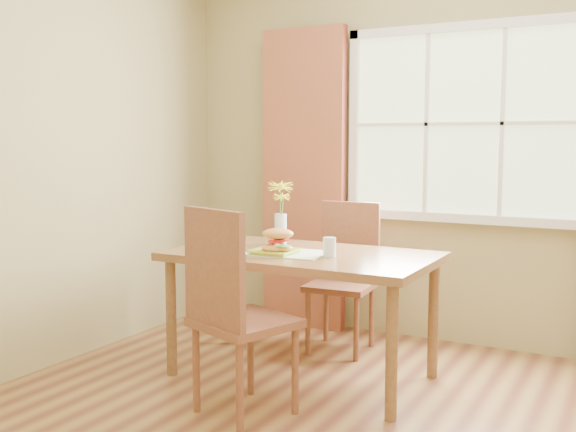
# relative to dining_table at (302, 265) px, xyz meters

# --- Properties ---
(room) EXTENTS (4.24, 3.84, 2.74)m
(room) POSITION_rel_dining_table_xyz_m (0.65, -0.79, 0.68)
(room) COLOR olive
(room) RESTS_ON ground
(window) EXTENTS (1.62, 0.06, 1.32)m
(window) POSITION_rel_dining_table_xyz_m (0.65, 1.08, 0.83)
(window) COLOR #B7CB99
(window) RESTS_ON room
(curtain_left) EXTENTS (0.65, 0.08, 2.20)m
(curtain_left) POSITION_rel_dining_table_xyz_m (-0.50, 0.99, 0.43)
(curtain_left) COLOR maroon
(curtain_left) RESTS_ON room
(dining_table) EXTENTS (1.53, 0.86, 0.74)m
(dining_table) POSITION_rel_dining_table_xyz_m (0.00, 0.00, 0.00)
(dining_table) COLOR brown
(dining_table) RESTS_ON room
(chair_near) EXTENTS (0.56, 0.56, 1.07)m
(chair_near) POSITION_rel_dining_table_xyz_m (-0.03, -0.71, -0.08)
(chair_near) COLOR brown
(chair_near) RESTS_ON room
(chair_far) EXTENTS (0.44, 0.44, 0.98)m
(chair_far) POSITION_rel_dining_table_xyz_m (-0.01, 0.64, -0.13)
(chair_far) COLOR brown
(chair_far) RESTS_ON room
(placemat) EXTENTS (0.48, 0.38, 0.01)m
(placemat) POSITION_rel_dining_table_xyz_m (-0.06, -0.08, 0.08)
(placemat) COLOR beige
(placemat) RESTS_ON dining_table
(plate) EXTENTS (0.24, 0.24, 0.01)m
(plate) POSITION_rel_dining_table_xyz_m (-0.11, -0.13, 0.09)
(plate) COLOR #B1C431
(plate) RESTS_ON placemat
(croissant_sandwich) EXTENTS (0.22, 0.18, 0.14)m
(croissant_sandwich) POSITION_rel_dining_table_xyz_m (-0.07, -0.15, 0.16)
(croissant_sandwich) COLOR #F6A553
(croissant_sandwich) RESTS_ON plate
(water_glass) EXTENTS (0.07, 0.07, 0.11)m
(water_glass) POSITION_rel_dining_table_xyz_m (0.21, -0.06, 0.13)
(water_glass) COLOR silver
(water_glass) RESTS_ON dining_table
(flower_vase) EXTENTS (0.16, 0.16, 0.40)m
(flower_vase) POSITION_rel_dining_table_xyz_m (-0.25, 0.21, 0.31)
(flower_vase) COLOR silver
(flower_vase) RESTS_ON dining_table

